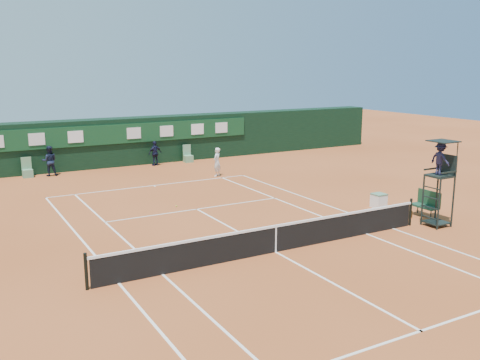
% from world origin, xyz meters
% --- Properties ---
extents(ground, '(90.00, 90.00, 0.00)m').
position_xyz_m(ground, '(0.00, 0.00, 0.00)').
color(ground, '#B5582A').
rests_on(ground, ground).
extents(court_lines, '(11.05, 23.85, 0.01)m').
position_xyz_m(court_lines, '(0.00, 0.00, 0.01)').
color(court_lines, silver).
rests_on(court_lines, ground).
extents(tennis_net, '(12.90, 0.10, 1.10)m').
position_xyz_m(tennis_net, '(0.00, 0.00, 0.51)').
color(tennis_net, black).
rests_on(tennis_net, ground).
extents(back_wall, '(40.00, 1.65, 3.00)m').
position_xyz_m(back_wall, '(0.00, 18.74, 1.51)').
color(back_wall, black).
rests_on(back_wall, ground).
extents(linesman_chair_left, '(0.55, 0.50, 1.15)m').
position_xyz_m(linesman_chair_left, '(-5.50, 17.48, 0.32)').
color(linesman_chair_left, '#5B8B67').
rests_on(linesman_chair_left, ground).
extents(linesman_chair_right, '(0.55, 0.50, 1.15)m').
position_xyz_m(linesman_chair_right, '(4.50, 17.48, 0.32)').
color(linesman_chair_right, '#619468').
rests_on(linesman_chair_right, ground).
extents(umpire_chair, '(0.96, 0.95, 3.42)m').
position_xyz_m(umpire_chair, '(7.26, -0.55, 2.46)').
color(umpire_chair, black).
rests_on(umpire_chair, ground).
extents(player_bench, '(0.55, 1.20, 1.10)m').
position_xyz_m(player_bench, '(8.00, 0.61, 0.60)').
color(player_bench, '#19402C').
rests_on(player_bench, ground).
extents(tennis_bag, '(0.42, 0.85, 0.31)m').
position_xyz_m(tennis_bag, '(7.16, 1.13, 0.15)').
color(tennis_bag, black).
rests_on(tennis_bag, ground).
extents(cooler, '(0.57, 0.57, 0.65)m').
position_xyz_m(cooler, '(7.27, 2.67, 0.33)').
color(cooler, white).
rests_on(cooler, ground).
extents(tennis_ball, '(0.07, 0.07, 0.07)m').
position_xyz_m(tennis_ball, '(-0.63, 7.24, 0.03)').
color(tennis_ball, '#ABC62E').
rests_on(tennis_ball, ground).
extents(player, '(0.72, 0.69, 1.66)m').
position_xyz_m(player, '(4.09, 12.46, 0.83)').
color(player, white).
rests_on(player, ground).
extents(ball_kid_left, '(0.96, 0.81, 1.74)m').
position_xyz_m(ball_kid_left, '(-4.29, 17.29, 0.87)').
color(ball_kid_left, black).
rests_on(ball_kid_left, ground).
extents(ball_kid_right, '(0.98, 0.56, 1.58)m').
position_xyz_m(ball_kid_right, '(2.18, 17.39, 0.79)').
color(ball_kid_right, black).
rests_on(ball_kid_right, ground).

